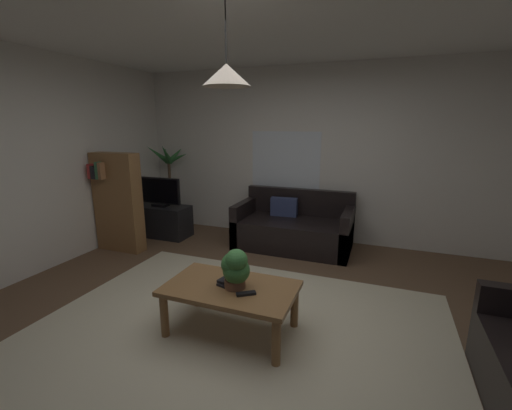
{
  "coord_description": "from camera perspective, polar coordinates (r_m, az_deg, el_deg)",
  "views": [
    {
      "loc": [
        1.08,
        -2.53,
        1.78
      ],
      "look_at": [
        0.0,
        0.3,
        1.05
      ],
      "focal_mm": 23.6,
      "sensor_mm": 36.0,
      "label": 1
    }
  ],
  "objects": [
    {
      "name": "floor",
      "position": [
        3.28,
        -1.99,
        -19.53
      ],
      "size": [
        5.55,
        5.18,
        0.02
      ],
      "primitive_type": "cube",
      "color": "brown",
      "rests_on": "ground"
    },
    {
      "name": "wall_left",
      "position": [
        4.66,
        -35.98,
        5.29
      ],
      "size": [
        0.06,
        5.18,
        2.64
      ],
      "primitive_type": "cube",
      "color": "silver",
      "rests_on": "ground"
    },
    {
      "name": "tv_stand",
      "position": [
        5.69,
        -15.59,
        -2.59
      ],
      "size": [
        0.9,
        0.44,
        0.5
      ],
      "primitive_type": "cube",
      "color": "black",
      "rests_on": "ground"
    },
    {
      "name": "potted_palm_corner",
      "position": [
        6.11,
        -14.28,
        1.96
      ],
      "size": [
        0.66,
        0.72,
        1.5
      ],
      "color": "beige",
      "rests_on": "ground"
    },
    {
      "name": "book_on_table_0",
      "position": [
        2.98,
        -5.06,
        -13.22
      ],
      "size": [
        0.15,
        0.15,
        0.02
      ],
      "primitive_type": "cube",
      "rotation": [
        0.0,
        0.0,
        -0.3
      ],
      "color": "black",
      "rests_on": "coffee_table"
    },
    {
      "name": "pendant_lamp",
      "position": [
        2.66,
        -5.03,
        21.12
      ],
      "size": [
        0.37,
        0.37,
        0.59
      ],
      "color": "black"
    },
    {
      "name": "window_pane",
      "position": [
        5.35,
        4.98,
        6.89
      ],
      "size": [
        1.1,
        0.01,
        1.01
      ],
      "primitive_type": "cube",
      "color": "white"
    },
    {
      "name": "rug",
      "position": [
        3.12,
        -3.53,
        -21.16
      ],
      "size": [
        3.61,
        2.85,
        0.01
      ],
      "primitive_type": "cube",
      "color": "beige",
      "rests_on": "ground"
    },
    {
      "name": "ceiling",
      "position": [
        2.88,
        -2.49,
        31.05
      ],
      "size": [
        5.55,
        5.18,
        0.02
      ],
      "primitive_type": "cube",
      "color": "white"
    },
    {
      "name": "book_on_table_1",
      "position": [
        2.98,
        -4.8,
        -12.73
      ],
      "size": [
        0.17,
        0.15,
        0.03
      ],
      "primitive_type": "cube",
      "rotation": [
        0.0,
        0.0,
        -0.21
      ],
      "color": "black",
      "rests_on": "coffee_table"
    },
    {
      "name": "wall_back",
      "position": [
        5.28,
        9.14,
        8.34
      ],
      "size": [
        5.67,
        0.06,
        2.64
      ],
      "primitive_type": "cube",
      "color": "silver",
      "rests_on": "ground"
    },
    {
      "name": "remote_on_table_0",
      "position": [
        2.82,
        -1.7,
        -14.78
      ],
      "size": [
        0.16,
        0.13,
        0.02
      ],
      "primitive_type": "cube",
      "rotation": [
        0.0,
        0.0,
        2.17
      ],
      "color": "black",
      "rests_on": "coffee_table"
    },
    {
      "name": "couch_under_window",
      "position": [
        5.0,
        6.36,
        -4.09
      ],
      "size": [
        1.66,
        0.86,
        0.82
      ],
      "color": "black",
      "rests_on": "ground"
    },
    {
      "name": "coffee_table",
      "position": [
        2.99,
        -4.32,
        -14.64
      ],
      "size": [
        1.12,
        0.66,
        0.43
      ],
      "color": "olive",
      "rests_on": "ground"
    },
    {
      "name": "potted_plant_on_table",
      "position": [
        2.85,
        -3.54,
        -10.52
      ],
      "size": [
        0.24,
        0.23,
        0.35
      ],
      "color": "brown",
      "rests_on": "coffee_table"
    },
    {
      "name": "tv",
      "position": [
        5.56,
        -16.04,
        2.17
      ],
      "size": [
        0.73,
        0.16,
        0.46
      ],
      "color": "black",
      "rests_on": "tv_stand"
    },
    {
      "name": "bookshelf_corner",
      "position": [
        5.15,
        -22.42,
        0.55
      ],
      "size": [
        0.7,
        0.31,
        1.4
      ],
      "color": "olive",
      "rests_on": "ground"
    }
  ]
}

